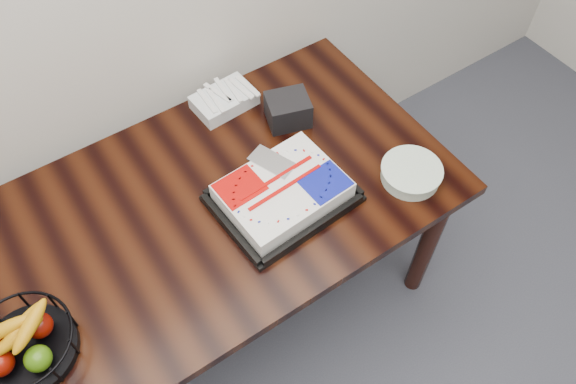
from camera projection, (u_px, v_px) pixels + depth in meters
table at (184, 234)px, 1.84m from camera, size 1.80×0.90×0.75m
cake_tray at (283, 193)px, 1.78m from camera, size 0.44×0.36×0.09m
fruit_basket at (24, 343)px, 1.47m from camera, size 0.27×0.27×0.14m
plate_stack at (411, 173)px, 1.84m from camera, size 0.20×0.20×0.05m
fork_bag at (224, 100)px, 2.03m from camera, size 0.23×0.16×0.06m
napkin_box at (288, 110)px, 1.97m from camera, size 0.18×0.16×0.10m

